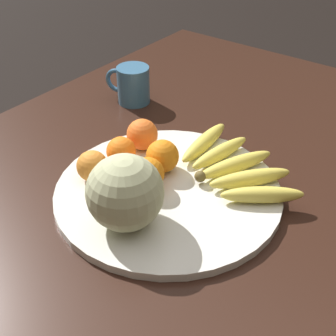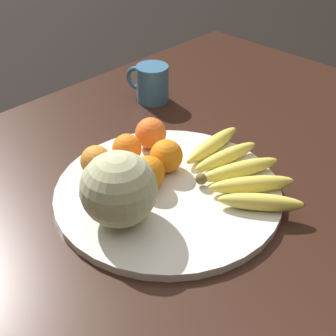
% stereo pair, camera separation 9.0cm
% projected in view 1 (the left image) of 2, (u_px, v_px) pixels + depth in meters
% --- Properties ---
extents(kitchen_table, '(1.49, 1.12, 0.70)m').
position_uv_depth(kitchen_table, '(191.00, 206.00, 1.03)').
color(kitchen_table, black).
rests_on(kitchen_table, ground_plane).
extents(fruit_bowl, '(0.45, 0.45, 0.02)m').
position_uv_depth(fruit_bowl, '(168.00, 191.00, 0.93)').
color(fruit_bowl, silver).
rests_on(fruit_bowl, kitchen_table).
extents(melon, '(0.14, 0.14, 0.14)m').
position_uv_depth(melon, '(125.00, 193.00, 0.81)').
color(melon, '#B2B789').
rests_on(melon, fruit_bowl).
extents(banana_bunch, '(0.24, 0.29, 0.03)m').
position_uv_depth(banana_bunch, '(233.00, 165.00, 0.97)').
color(banana_bunch, brown).
rests_on(banana_bunch, fruit_bowl).
extents(orange_front_left, '(0.06, 0.06, 0.06)m').
position_uv_depth(orange_front_left, '(121.00, 151.00, 0.98)').
color(orange_front_left, orange).
rests_on(orange_front_left, fruit_bowl).
extents(orange_front_right, '(0.07, 0.07, 0.07)m').
position_uv_depth(orange_front_right, '(162.00, 156.00, 0.96)').
color(orange_front_right, orange).
rests_on(orange_front_right, fruit_bowl).
extents(orange_mid_center, '(0.07, 0.07, 0.07)m').
position_uv_depth(orange_mid_center, '(148.00, 174.00, 0.91)').
color(orange_mid_center, orange).
rests_on(orange_mid_center, fruit_bowl).
extents(orange_back_left, '(0.06, 0.06, 0.06)m').
position_uv_depth(orange_back_left, '(92.00, 166.00, 0.94)').
color(orange_back_left, orange).
rests_on(orange_back_left, fruit_bowl).
extents(orange_back_right, '(0.07, 0.07, 0.07)m').
position_uv_depth(orange_back_right, '(142.00, 134.00, 1.03)').
color(orange_back_right, orange).
rests_on(orange_back_right, fruit_bowl).
extents(produce_tag, '(0.08, 0.06, 0.00)m').
position_uv_depth(produce_tag, '(132.00, 176.00, 0.96)').
color(produce_tag, white).
rests_on(produce_tag, fruit_bowl).
extents(ceramic_mug, '(0.09, 0.12, 0.10)m').
position_uv_depth(ceramic_mug, '(132.00, 85.00, 1.24)').
color(ceramic_mug, '#386689').
rests_on(ceramic_mug, kitchen_table).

